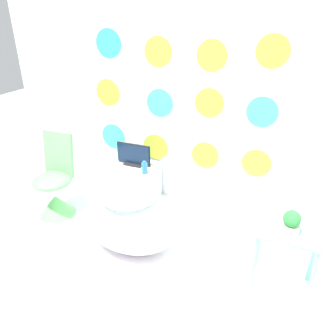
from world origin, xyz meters
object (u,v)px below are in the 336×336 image
chair (55,191)px  tv (134,156)px  bathtub (131,220)px  vase (145,168)px  potted_plant_left (291,222)px

chair → tv: bearing=42.9°
bathtub → vase: bathtub is taller
chair → potted_plant_left: chair is taller
tv → vase: tv is taller
vase → potted_plant_left: 1.61m
bathtub → potted_plant_left: (1.33, 0.06, 0.30)m
vase → potted_plant_left: potted_plant_left is taller
tv → vase: size_ratio=2.83×
tv → vase: bearing=-35.5°
tv → chair: bearing=-137.1°
potted_plant_left → chair: bearing=176.9°
chair → vase: size_ratio=6.20×
bathtub → potted_plant_left: 1.36m
chair → potted_plant_left: 2.37m
tv → potted_plant_left: bearing=-23.0°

